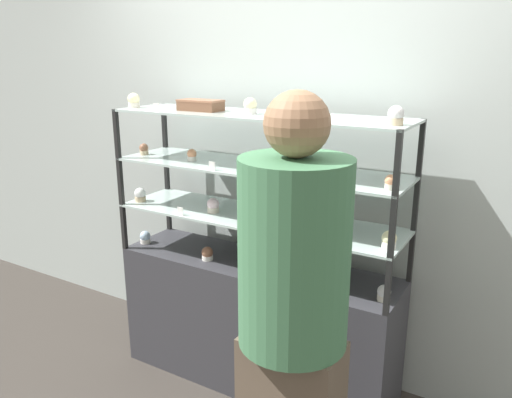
% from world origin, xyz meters
% --- Properties ---
extents(ground_plane, '(20.00, 20.00, 0.00)m').
position_xyz_m(ground_plane, '(0.00, 0.00, 0.00)').
color(ground_plane, '#38332D').
extents(back_wall, '(8.00, 0.05, 2.60)m').
position_xyz_m(back_wall, '(0.00, 0.36, 1.30)').
color(back_wall, '#A8B2AD').
rests_on(back_wall, ground_plane).
extents(display_base, '(1.58, 0.42, 0.73)m').
position_xyz_m(display_base, '(0.00, 0.00, 0.37)').
color(display_base, '#333338').
rests_on(display_base, ground_plane).
extents(display_riser_lower, '(1.58, 0.42, 0.27)m').
position_xyz_m(display_riser_lower, '(0.00, 0.00, 0.99)').
color(display_riser_lower, black).
rests_on(display_riser_lower, display_base).
extents(display_riser_middle, '(1.58, 0.42, 0.27)m').
position_xyz_m(display_riser_middle, '(0.00, 0.00, 1.26)').
color(display_riser_middle, black).
rests_on(display_riser_middle, display_riser_lower).
extents(display_riser_upper, '(1.58, 0.42, 0.27)m').
position_xyz_m(display_riser_upper, '(0.00, 0.00, 1.53)').
color(display_riser_upper, black).
rests_on(display_riser_upper, display_riser_middle).
extents(layer_cake_centerpiece, '(0.21, 0.21, 0.12)m').
position_xyz_m(layer_cake_centerpiece, '(0.17, 0.02, 0.80)').
color(layer_cake_centerpiece, brown).
rests_on(layer_cake_centerpiece, display_base).
extents(sheet_cake_frosted, '(0.23, 0.12, 0.06)m').
position_xyz_m(sheet_cake_frosted, '(-0.32, -0.03, 1.57)').
color(sheet_cake_frosted, brown).
rests_on(sheet_cake_frosted, display_riser_upper).
extents(cupcake_0, '(0.06, 0.06, 0.08)m').
position_xyz_m(cupcake_0, '(-0.73, -0.08, 0.77)').
color(cupcake_0, white).
rests_on(cupcake_0, display_base).
extents(cupcake_1, '(0.06, 0.06, 0.08)m').
position_xyz_m(cupcake_1, '(-0.26, -0.10, 0.77)').
color(cupcake_1, white).
rests_on(cupcake_1, display_base).
extents(cupcake_2, '(0.06, 0.06, 0.08)m').
position_xyz_m(cupcake_2, '(0.73, -0.07, 0.77)').
color(cupcake_2, beige).
rests_on(cupcake_2, display_base).
extents(price_tag_0, '(0.04, 0.00, 0.04)m').
position_xyz_m(price_tag_0, '(0.32, -0.19, 0.76)').
color(price_tag_0, white).
rests_on(price_tag_0, display_base).
extents(cupcake_3, '(0.07, 0.07, 0.08)m').
position_xyz_m(cupcake_3, '(-0.73, -0.10, 1.04)').
color(cupcake_3, '#CCB28C').
rests_on(cupcake_3, display_riser_lower).
extents(cupcake_4, '(0.07, 0.07, 0.08)m').
position_xyz_m(cupcake_4, '(-0.24, -0.06, 1.04)').
color(cupcake_4, beige).
rests_on(cupcake_4, display_riser_lower).
extents(cupcake_5, '(0.07, 0.07, 0.08)m').
position_xyz_m(cupcake_5, '(0.24, -0.03, 1.04)').
color(cupcake_5, '#CCB28C').
rests_on(cupcake_5, display_riser_lower).
extents(cupcake_6, '(0.07, 0.07, 0.08)m').
position_xyz_m(cupcake_6, '(0.74, -0.10, 1.04)').
color(cupcake_6, white).
rests_on(cupcake_6, display_riser_lower).
extents(price_tag_1, '(0.04, 0.00, 0.04)m').
position_xyz_m(price_tag_1, '(-0.36, -0.19, 1.03)').
color(price_tag_1, white).
rests_on(price_tag_1, display_riser_lower).
extents(cupcake_7, '(0.05, 0.05, 0.07)m').
position_xyz_m(cupcake_7, '(-0.72, -0.05, 1.31)').
color(cupcake_7, '#CCB28C').
rests_on(cupcake_7, display_riser_middle).
extents(cupcake_8, '(0.05, 0.05, 0.07)m').
position_xyz_m(cupcake_8, '(-0.37, -0.05, 1.31)').
color(cupcake_8, white).
rests_on(cupcake_8, display_riser_middle).
extents(cupcake_9, '(0.05, 0.05, 0.07)m').
position_xyz_m(cupcake_9, '(0.00, -0.09, 1.31)').
color(cupcake_9, beige).
rests_on(cupcake_9, display_riser_middle).
extents(cupcake_10, '(0.05, 0.05, 0.07)m').
position_xyz_m(cupcake_10, '(0.37, -0.06, 1.31)').
color(cupcake_10, beige).
rests_on(cupcake_10, display_riser_middle).
extents(cupcake_11, '(0.05, 0.05, 0.07)m').
position_xyz_m(cupcake_11, '(0.73, -0.11, 1.31)').
color(cupcake_11, beige).
rests_on(cupcake_11, display_riser_middle).
extents(price_tag_2, '(0.04, 0.00, 0.04)m').
position_xyz_m(price_tag_2, '(-0.14, -0.19, 1.30)').
color(price_tag_2, white).
rests_on(price_tag_2, display_riser_middle).
extents(cupcake_12, '(0.07, 0.07, 0.08)m').
position_xyz_m(cupcake_12, '(-0.74, -0.09, 1.58)').
color(cupcake_12, beige).
rests_on(cupcake_12, display_riser_upper).
extents(cupcake_13, '(0.07, 0.07, 0.08)m').
position_xyz_m(cupcake_13, '(-0.01, -0.03, 1.58)').
color(cupcake_13, white).
rests_on(cupcake_13, display_riser_upper).
extents(cupcake_14, '(0.07, 0.07, 0.08)m').
position_xyz_m(cupcake_14, '(0.72, -0.08, 1.58)').
color(cupcake_14, '#CCB28C').
rests_on(cupcake_14, display_riser_upper).
extents(price_tag_3, '(0.04, 0.00, 0.04)m').
position_xyz_m(price_tag_3, '(-0.48, -0.19, 1.57)').
color(price_tag_3, white).
rests_on(price_tag_3, display_riser_upper).
extents(customer_figure, '(0.40, 0.40, 1.72)m').
position_xyz_m(customer_figure, '(0.56, -0.69, 0.92)').
color(customer_figure, brown).
rests_on(customer_figure, ground_plane).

